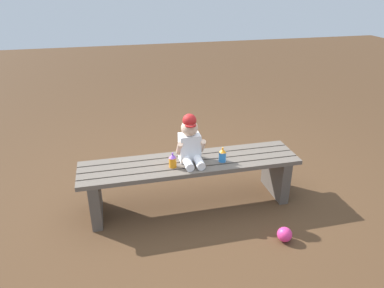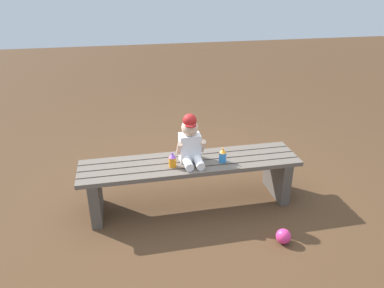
% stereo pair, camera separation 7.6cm
% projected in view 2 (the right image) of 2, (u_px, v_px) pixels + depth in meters
% --- Properties ---
extents(ground_plane, '(16.00, 16.00, 0.00)m').
position_uv_depth(ground_plane, '(191.00, 203.00, 3.13)').
color(ground_plane, '#4C331E').
extents(park_bench, '(1.81, 0.41, 0.41)m').
position_uv_depth(park_bench, '(191.00, 174.00, 3.01)').
color(park_bench, '#60564C').
rests_on(park_bench, ground_plane).
extents(child_figure, '(0.23, 0.27, 0.40)m').
position_uv_depth(child_figure, '(191.00, 141.00, 2.89)').
color(child_figure, white).
rests_on(child_figure, park_bench).
extents(sippy_cup_left, '(0.06, 0.06, 0.12)m').
position_uv_depth(sippy_cup_left, '(173.00, 160.00, 2.85)').
color(sippy_cup_left, orange).
rests_on(sippy_cup_left, park_bench).
extents(sippy_cup_right, '(0.06, 0.06, 0.12)m').
position_uv_depth(sippy_cup_right, '(223.00, 155.00, 2.92)').
color(sippy_cup_right, '#338CE5').
rests_on(sippy_cup_right, park_bench).
extents(toy_ball, '(0.11, 0.11, 0.11)m').
position_uv_depth(toy_ball, '(283.00, 236.00, 2.65)').
color(toy_ball, '#E5337F').
rests_on(toy_ball, ground_plane).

